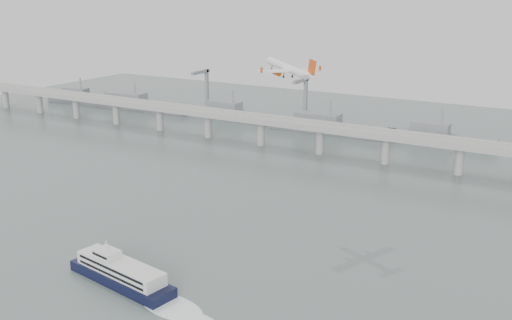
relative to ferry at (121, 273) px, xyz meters
The scene contains 5 objects.
ground 31.79m from the ferry, 54.94° to the left, with size 900.00×900.00×0.00m, color #556361.
bridge 226.76m from the ferry, 85.71° to the left, with size 800.00×22.00×23.90m.
distant_fleet 321.61m from the ferry, 115.27° to the left, with size 453.00×60.90×40.00m.
ferry is the anchor object (origin of this frame).
airliner 131.29m from the ferry, 77.70° to the left, with size 39.06×36.82×11.53m.
Camera 1 is at (144.19, -192.65, 119.40)m, focal length 42.00 mm.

